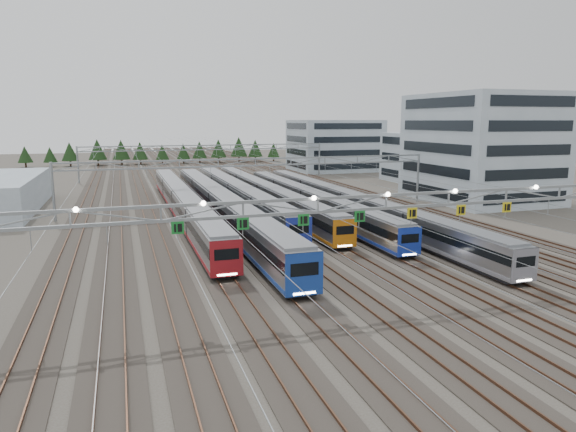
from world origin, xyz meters
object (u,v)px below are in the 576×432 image
object	(u,v)px
gantry_far	(207,151)
depot_bldg_north	(334,145)
train_b	(220,205)
depot_bldg_mid	(425,158)
gantry_near	(386,205)
train_c	(237,194)
depot_bldg_south	(481,148)
west_shed	(2,194)
gantry_mid	(255,168)
train_e	(309,200)
train_d	(265,194)
train_f	(349,203)
train_a	(182,202)

from	to	relation	value
gantry_far	depot_bldg_north	bearing A→B (deg)	15.66
train_b	depot_bldg_mid	bearing A→B (deg)	31.03
gantry_near	gantry_far	xyz separation A→B (m)	(0.05, 85.12, -0.70)
train_c	depot_bldg_south	size ratio (longest dim) A/B	2.67
gantry_far	west_shed	xyz separation A→B (m)	(-36.40, -33.44, -3.82)
gantry_near	depot_bldg_south	size ratio (longest dim) A/B	2.56
gantry_far	train_c	bearing A→B (deg)	-93.06
west_shed	train_b	bearing A→B (deg)	-31.86
gantry_mid	west_shed	size ratio (longest dim) A/B	1.88
gantry_mid	depot_bldg_south	xyz separation A→B (m)	(38.57, -2.00, 2.52)
gantry_mid	gantry_far	xyz separation A→B (m)	(0.00, 45.00, 0.00)
gantry_near	gantry_far	world-z (taller)	gantry_near
depot_bldg_south	west_shed	bearing A→B (deg)	169.75
train_e	depot_bldg_south	xyz separation A→B (m)	(31.82, 2.91, 6.98)
train_d	gantry_far	distance (m)	42.52
train_c	gantry_mid	xyz separation A→B (m)	(2.25, -2.95, 4.27)
train_f	train_e	bearing A→B (deg)	138.01
train_d	west_shed	distance (m)	39.64
train_d	train_e	xyz separation A→B (m)	(4.50, -7.67, -0.07)
train_b	train_f	xyz separation A→B (m)	(18.00, -2.09, -0.29)
train_f	depot_bldg_north	distance (m)	69.07
train_a	west_shed	size ratio (longest dim) A/B	2.12
train_f	gantry_far	world-z (taller)	gantry_far
train_a	depot_bldg_north	bearing A→B (deg)	50.27
depot_bldg_north	west_shed	xyz separation A→B (m)	(-72.77, -43.64, -4.21)
train_d	train_e	world-z (taller)	train_d
depot_bldg_south	depot_bldg_north	distance (m)	57.28
train_d	train_e	bearing A→B (deg)	-59.60
gantry_far	west_shed	distance (m)	49.58
train_b	train_c	bearing A→B (deg)	65.38
train_b	west_shed	xyz separation A→B (m)	(-29.65, 18.43, 0.37)
gantry_far	train_e	bearing A→B (deg)	-82.30
train_f	depot_bldg_south	bearing A→B (deg)	14.29
depot_bldg_south	train_e	bearing A→B (deg)	-174.78
train_b	depot_bldg_south	xyz separation A→B (m)	(45.32, 4.87, 6.71)
gantry_far	train_d	bearing A→B (deg)	-86.95
depot_bldg_south	west_shed	world-z (taller)	depot_bldg_south
train_f	train_c	bearing A→B (deg)	138.60
train_f	gantry_far	xyz separation A→B (m)	(-11.25, 53.96, 4.48)
gantry_near	gantry_mid	world-z (taller)	gantry_near
train_f	gantry_near	xyz separation A→B (m)	(-11.30, -31.16, 5.18)
gantry_near	gantry_mid	size ratio (longest dim) A/B	1.00
west_shed	gantry_near	bearing A→B (deg)	-54.88
train_d	gantry_far	size ratio (longest dim) A/B	1.08
train_f	depot_bldg_mid	size ratio (longest dim) A/B	4.23
train_e	west_shed	bearing A→B (deg)	159.12
train_c	gantry_mid	distance (m)	5.66
train_a	train_c	bearing A→B (deg)	29.28
train_d	depot_bldg_south	distance (m)	37.27
west_shed	depot_bldg_south	bearing A→B (deg)	-10.25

